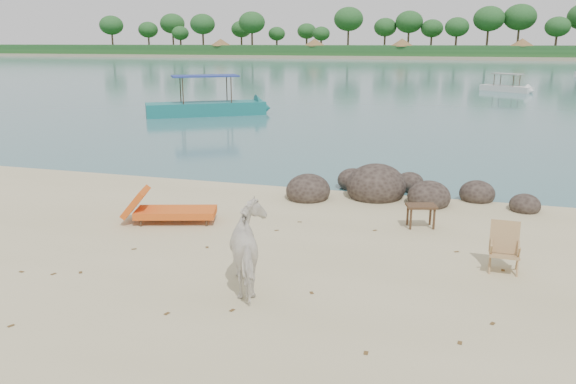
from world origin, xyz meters
name	(u,v)px	position (x,y,z in m)	size (l,w,h in m)	color
water	(437,66)	(0.00, 90.00, 0.00)	(400.00, 400.00, 0.00)	#36686D
far_shore	(446,55)	(0.00, 170.00, 0.00)	(420.00, 90.00, 1.40)	tan
far_scenery	(444,45)	(0.03, 136.70, 3.14)	(420.00, 18.00, 9.50)	#1E4C1E
boulders	(386,190)	(1.34, 5.71, 0.22)	(6.36, 2.98, 1.19)	black
cow	(253,250)	(-0.16, -0.63, 0.69)	(0.75, 1.64, 1.38)	white
side_table	(421,217)	(2.38, 3.37, 0.26)	(0.64, 0.41, 0.52)	#372216
lounge_chair	(176,209)	(-3.05, 2.20, 0.34)	(2.27, 0.79, 0.68)	#DB5A19
deck_chair	(505,250)	(3.97, 1.23, 0.44)	(0.56, 0.61, 0.87)	tan
boat_near	(205,82)	(-10.64, 20.74, 1.82)	(7.52, 1.69, 3.64)	#166B6A
boat_mid	(507,76)	(7.14, 42.19, 1.22)	(4.96, 1.12, 2.43)	silver
dead_leaves	(270,281)	(0.05, -0.30, 0.01)	(8.50, 6.18, 0.00)	brown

